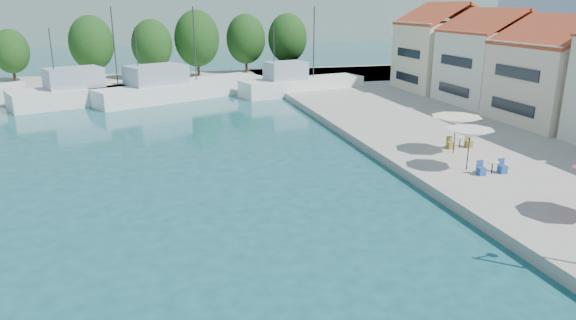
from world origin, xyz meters
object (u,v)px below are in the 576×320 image
object	(u,v)px
trawler_02	(97,92)
umbrella_cream	(456,120)
umbrella_white	(470,133)
trawler_03	(177,89)
trawler_04	(300,85)

from	to	relation	value
trawler_02	umbrella_cream	size ratio (longest dim) A/B	5.67
umbrella_cream	umbrella_white	bearing A→B (deg)	-110.38
trawler_03	trawler_04	world-z (taller)	same
trawler_03	umbrella_cream	xyz separation A→B (m)	(16.19, -29.24, 1.72)
trawler_03	umbrella_white	size ratio (longest dim) A/B	7.32
trawler_03	trawler_02	bearing A→B (deg)	156.83
trawler_02	umbrella_white	distance (m)	39.78
trawler_02	umbrella_cream	bearing A→B (deg)	-71.86
trawler_04	umbrella_cream	size ratio (longest dim) A/B	4.69
umbrella_white	trawler_02	bearing A→B (deg)	125.75
umbrella_white	umbrella_cream	distance (m)	3.72
trawler_03	umbrella_cream	bearing A→B (deg)	-87.45
trawler_02	trawler_04	size ratio (longest dim) A/B	1.21
trawler_03	umbrella_white	xyz separation A→B (m)	(14.90, -32.73, 1.76)
trawler_03	umbrella_white	bearing A→B (deg)	-91.95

